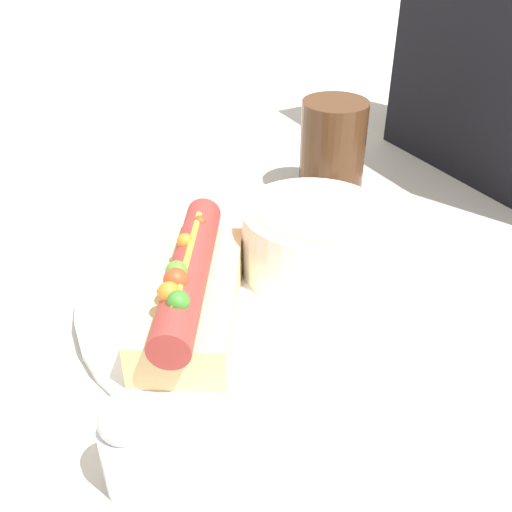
# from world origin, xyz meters

# --- Properties ---
(ground_plane) EXTENTS (4.00, 4.00, 0.00)m
(ground_plane) POSITION_xyz_m (0.00, 0.00, 0.00)
(ground_plane) COLOR #BCB7AD
(dinner_plate) EXTENTS (0.30, 0.30, 0.02)m
(dinner_plate) POSITION_xyz_m (0.00, 0.00, 0.01)
(dinner_plate) COLOR white
(dinner_plate) RESTS_ON ground_plane
(hot_dog) EXTENTS (0.17, 0.14, 0.07)m
(hot_dog) POSITION_xyz_m (0.01, -0.06, 0.04)
(hot_dog) COLOR #E5C17F
(hot_dog) RESTS_ON dinner_plate
(soup_bowl) EXTENTS (0.12, 0.12, 0.06)m
(soup_bowl) POSITION_xyz_m (-0.01, 0.06, 0.05)
(soup_bowl) COLOR silver
(soup_bowl) RESTS_ON dinner_plate
(spoon) EXTENTS (0.06, 0.15, 0.01)m
(spoon) POSITION_xyz_m (-0.07, 0.00, 0.02)
(spoon) COLOR #B7B7BC
(spoon) RESTS_ON dinner_plate
(drinking_glass) EXTENTS (0.07, 0.07, 0.11)m
(drinking_glass) POSITION_xyz_m (-0.15, 0.17, 0.05)
(drinking_glass) COLOR #4C2D19
(drinking_glass) RESTS_ON ground_plane
(salt_shaker) EXTENTS (0.03, 0.03, 0.07)m
(salt_shaker) POSITION_xyz_m (0.12, -0.15, 0.04)
(salt_shaker) COLOR silver
(salt_shaker) RESTS_ON ground_plane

